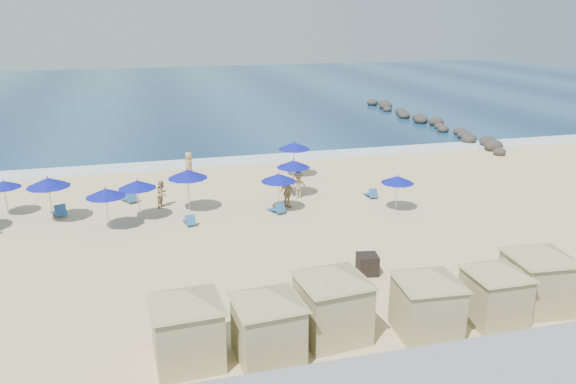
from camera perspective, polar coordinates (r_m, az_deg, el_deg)
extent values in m
plane|color=beige|center=(27.33, -6.25, -5.20)|extent=(160.00, 160.00, 0.00)
cube|color=navy|center=(80.71, -12.50, 9.77)|extent=(160.00, 80.00, 0.06)
cube|color=white|center=(41.94, -9.59, 2.88)|extent=(160.00, 2.50, 0.08)
ellipsoid|color=#282422|center=(46.91, 20.68, 3.85)|extent=(1.00, 1.00, 0.65)
ellipsoid|color=#282422|center=(48.34, 20.15, 4.45)|extent=(1.48, 1.48, 0.96)
ellipsoid|color=#282422|center=(49.82, 19.63, 4.85)|extent=(1.40, 1.40, 0.91)
ellipsoid|color=#282422|center=(50.58, 17.90, 5.17)|extent=(1.32, 1.32, 0.86)
ellipsoid|color=#282422|center=(52.07, 17.46, 5.53)|extent=(1.24, 1.24, 0.81)
ellipsoid|color=#282422|center=(53.57, 17.05, 5.87)|extent=(1.16, 1.16, 0.75)
ellipsoid|color=#282422|center=(54.40, 15.47, 6.15)|extent=(1.08, 1.08, 0.70)
ellipsoid|color=#282422|center=(55.91, 15.13, 6.46)|extent=(1.00, 1.00, 0.65)
ellipsoid|color=#282422|center=(57.40, 14.82, 6.89)|extent=(1.48, 1.48, 0.96)
ellipsoid|color=#282422|center=(58.29, 13.37, 7.14)|extent=(1.40, 1.40, 0.91)
ellipsoid|color=#282422|center=(59.82, 13.11, 7.40)|extent=(1.32, 1.32, 0.86)
ellipsoid|color=#282422|center=(60.75, 11.74, 7.62)|extent=(1.24, 1.24, 0.81)
ellipsoid|color=#282422|center=(62.29, 11.53, 7.85)|extent=(1.16, 1.16, 0.75)
ellipsoid|color=#282422|center=(63.82, 11.32, 8.08)|extent=(1.08, 1.08, 0.70)
ellipsoid|color=#282422|center=(64.80, 10.06, 8.27)|extent=(1.00, 1.00, 0.65)
ellipsoid|color=#282422|center=(66.32, 9.90, 8.61)|extent=(1.48, 1.48, 0.96)
ellipsoid|color=#282422|center=(67.87, 9.74, 8.80)|extent=(1.40, 1.40, 0.91)
ellipsoid|color=#282422|center=(68.89, 8.58, 8.96)|extent=(1.32, 1.32, 0.86)
cube|color=black|center=(24.22, 8.06, -7.28)|extent=(0.99, 0.99, 0.86)
cube|color=tan|center=(18.39, -10.19, -13.94)|extent=(2.15, 2.15, 2.05)
cube|color=tan|center=(17.88, -10.37, -11.15)|extent=(2.26, 2.26, 0.08)
pyramid|color=tan|center=(17.64, -10.47, -9.69)|extent=(4.48, 4.48, 0.51)
cube|color=tan|center=(18.35, -2.04, -13.85)|extent=(2.12, 2.12, 1.97)
cube|color=tan|center=(17.86, -2.07, -11.15)|extent=(2.23, 2.23, 0.08)
pyramid|color=tan|center=(17.62, -2.09, -9.75)|extent=(4.31, 4.31, 0.49)
cube|color=tan|center=(19.44, 4.53, -11.72)|extent=(2.31, 2.31, 2.11)
cube|color=tan|center=(18.95, 4.61, -8.94)|extent=(2.42, 2.42, 0.08)
pyramid|color=tan|center=(18.72, 4.65, -7.49)|extent=(4.60, 4.60, 0.53)
cube|color=tan|center=(20.13, 13.91, -11.35)|extent=(2.11, 2.11, 1.97)
cube|color=tan|center=(19.68, 14.12, -8.84)|extent=(2.21, 2.21, 0.08)
pyramid|color=tan|center=(19.47, 14.23, -7.54)|extent=(4.30, 4.30, 0.49)
cube|color=tan|center=(21.62, 20.24, -10.01)|extent=(1.87, 1.87, 1.86)
cube|color=tan|center=(21.22, 20.51, -7.77)|extent=(1.97, 1.97, 0.07)
pyramid|color=tan|center=(21.04, 20.64, -6.62)|extent=(4.08, 4.08, 0.47)
cube|color=tan|center=(23.03, 24.02, -8.43)|extent=(2.25, 2.25, 2.08)
cube|color=tan|center=(22.62, 24.35, -6.06)|extent=(2.36, 2.36, 0.08)
pyramid|color=tan|center=(22.43, 24.51, -4.84)|extent=(4.54, 4.54, 0.52)
cylinder|color=#A5A8AD|center=(34.23, -26.71, -0.84)|extent=(0.04, 0.04, 1.63)
cone|color=#0D1396|center=(33.96, -26.93, 0.70)|extent=(1.80, 1.80, 0.39)
sphere|color=#0D1396|center=(33.90, -26.98, 1.09)|extent=(0.07, 0.07, 0.07)
cylinder|color=#A5A8AD|center=(32.01, -22.94, -1.14)|extent=(0.05, 0.05, 2.03)
cone|color=#0D1396|center=(31.67, -23.20, 0.92)|extent=(2.25, 2.25, 0.48)
sphere|color=#0D1396|center=(31.60, -23.26, 1.43)|extent=(0.09, 0.09, 0.09)
cylinder|color=#A5A8AD|center=(29.94, -17.84, -2.04)|extent=(0.05, 0.05, 1.83)
cone|color=#0D1396|center=(29.60, -18.04, -0.06)|extent=(2.02, 2.02, 0.43)
sphere|color=#0D1396|center=(29.53, -18.09, 0.43)|extent=(0.08, 0.08, 0.08)
cylinder|color=#A5A8AD|center=(30.92, -14.92, -1.15)|extent=(0.05, 0.05, 1.82)
cone|color=#0D1396|center=(30.60, -15.08, 0.76)|extent=(2.02, 2.02, 0.43)
sphere|color=#0D1396|center=(30.52, -15.12, 1.24)|extent=(0.08, 0.08, 0.08)
cylinder|color=#A5A8AD|center=(31.59, -10.05, -0.25)|extent=(0.05, 0.05, 2.00)
cone|color=#0D1396|center=(31.25, -10.17, 1.82)|extent=(2.21, 2.21, 0.47)
sphere|color=#0D1396|center=(31.17, -10.19, 2.34)|extent=(0.08, 0.08, 0.08)
cylinder|color=#A5A8AD|center=(31.16, -0.96, -0.41)|extent=(0.05, 0.05, 1.81)
cone|color=#0D1396|center=(30.84, -0.97, 1.48)|extent=(2.00, 2.00, 0.43)
sphere|color=#0D1396|center=(30.77, -0.97, 1.95)|extent=(0.08, 0.08, 0.08)
cylinder|color=#A5A8AD|center=(37.81, 0.61, 2.99)|extent=(0.05, 0.05, 1.98)
cone|color=#0D1396|center=(37.53, 0.61, 4.72)|extent=(2.18, 2.18, 0.47)
sphere|color=#0D1396|center=(37.46, 0.61, 5.14)|extent=(0.08, 0.08, 0.08)
cylinder|color=#A5A8AD|center=(33.79, 0.54, 1.08)|extent=(0.05, 0.05, 1.85)
cone|color=#0D1396|center=(33.50, 0.54, 2.88)|extent=(2.04, 2.04, 0.44)
sphere|color=#0D1396|center=(33.43, 0.54, 3.32)|extent=(0.08, 0.08, 0.08)
cylinder|color=#A5A8AD|center=(31.84, 10.96, -0.46)|extent=(0.04, 0.04, 1.68)
cone|color=#0D1396|center=(31.55, 11.07, 1.26)|extent=(1.86, 1.86, 0.40)
sphere|color=#0D1396|center=(31.49, 11.09, 1.68)|extent=(0.07, 0.07, 0.07)
cube|color=#275890|center=(33.32, -22.29, -1.89)|extent=(1.02, 1.41, 0.35)
cube|color=#275890|center=(32.74, -22.11, -1.72)|extent=(0.69, 0.54, 0.62)
cube|color=#275890|center=(34.37, -15.91, -0.65)|extent=(1.03, 1.39, 0.35)
cube|color=#275890|center=(33.82, -15.60, -0.46)|extent=(0.68, 0.55, 0.61)
cube|color=#275890|center=(30.03, -10.03, -2.93)|extent=(0.63, 1.14, 0.30)
cube|color=#275890|center=(29.53, -9.88, -2.82)|extent=(0.54, 0.35, 0.53)
cube|color=#275890|center=(31.30, -1.24, -1.78)|extent=(0.85, 1.24, 0.31)
cube|color=#275890|center=(30.84, -0.78, -1.62)|extent=(0.60, 0.46, 0.55)
cube|color=#275890|center=(34.28, 8.35, -0.23)|extent=(0.53, 1.09, 0.30)
cube|color=#275890|center=(33.81, 8.65, -0.11)|extent=(0.52, 0.31, 0.53)
imported|color=tan|center=(32.71, -12.66, -0.18)|extent=(0.90, 0.96, 1.57)
imported|color=tan|center=(31.77, -0.05, -0.11)|extent=(0.91, 1.09, 1.74)
imported|color=tan|center=(33.54, 1.06, 0.74)|extent=(1.12, 0.74, 1.61)
imported|color=tan|center=(38.13, -10.03, 2.71)|extent=(0.69, 0.95, 1.80)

